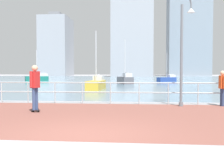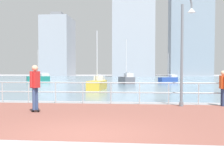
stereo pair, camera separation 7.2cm
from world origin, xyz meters
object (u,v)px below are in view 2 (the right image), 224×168
object	(u,v)px
lamppost	(185,43)
sailboat_blue	(127,79)
bystander	(223,85)
sailboat_white	(169,79)
skateboarder	(35,84)
sailboat_teal	(39,78)
sailboat_yellow	(97,84)

from	to	relation	value
lamppost	sailboat_blue	distance (m)	24.13
bystander	sailboat_blue	size ratio (longest dim) A/B	0.28
sailboat_white	skateboarder	bearing A→B (deg)	-104.50
bystander	sailboat_white	distance (m)	31.29
sailboat_teal	sailboat_white	bearing A→B (deg)	-3.18
bystander	sailboat_white	bearing A→B (deg)	88.36
bystander	sailboat_blue	bearing A→B (deg)	103.22
lamppost	sailboat_teal	xyz separation A→B (m)	(-19.38, 32.66, -2.37)
bystander	sailboat_yellow	distance (m)	13.38
sailboat_blue	skateboarder	bearing A→B (deg)	-95.11
lamppost	sailboat_white	bearing A→B (deg)	85.17
sailboat_yellow	sailboat_teal	bearing A→B (deg)	122.34
sailboat_white	sailboat_yellow	size ratio (longest dim) A/B	0.89
bystander	sailboat_white	world-z (taller)	sailboat_white
skateboarder	sailboat_white	distance (m)	35.03
sailboat_white	sailboat_teal	world-z (taller)	sailboat_teal
lamppost	sailboat_teal	size ratio (longest dim) A/B	0.97
lamppost	sailboat_yellow	xyz separation A→B (m)	(-5.79, 11.20, -2.39)
sailboat_yellow	sailboat_blue	distance (m)	12.68
lamppost	sailboat_blue	xyz separation A→B (m)	(-3.77, 23.72, -2.32)
bystander	sailboat_blue	xyz separation A→B (m)	(-5.53, 23.56, -0.39)
skateboarder	sailboat_teal	bearing A→B (deg)	110.68
skateboarder	sailboat_blue	xyz separation A→B (m)	(2.34, 26.19, -0.55)
skateboarder	sailboat_white	bearing A→B (deg)	75.50
sailboat_white	sailboat_yellow	bearing A→B (deg)	-112.65
lamppost	sailboat_yellow	bearing A→B (deg)	117.34
sailboat_teal	sailboat_yellow	size ratio (longest dim) A/B	1.03
bystander	sailboat_teal	xyz separation A→B (m)	(-21.14, 32.50, -0.45)
bystander	sailboat_yellow	bearing A→B (deg)	124.37
bystander	sailboat_yellow	world-z (taller)	sailboat_yellow
lamppost	skateboarder	world-z (taller)	lamppost
lamppost	bystander	distance (m)	2.61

